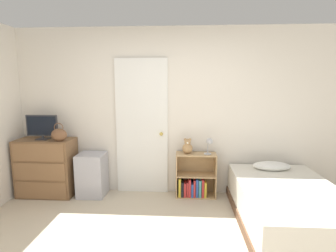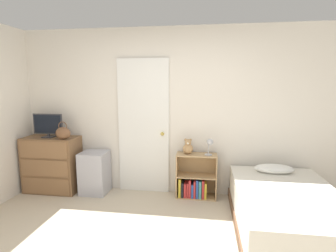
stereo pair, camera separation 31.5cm
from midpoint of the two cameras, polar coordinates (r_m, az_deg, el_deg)
The scene contains 10 objects.
wall_back at distance 4.06m, azimuth -2.79°, elevation 3.00°, with size 10.00×0.06×2.55m.
door_closed at distance 4.09m, azimuth -7.90°, elevation -0.28°, with size 0.80×0.09×2.09m.
dresser at distance 4.55m, azimuth -26.72°, elevation -8.05°, with size 0.84×0.44×0.88m.
tv at distance 4.43m, azimuth -27.61°, elevation -0.15°, with size 0.48×0.16×0.37m.
handbag at distance 4.20m, azimuth -24.65°, elevation -1.73°, with size 0.23×0.13×0.27m.
storage_bin at distance 4.30m, azimuth -18.24°, elevation -10.03°, with size 0.40×0.39×0.66m.
bookshelf at distance 4.10m, azimuth 3.46°, elevation -11.83°, with size 0.60×0.27×0.67m.
teddy_bear at distance 3.94m, azimuth 1.97°, elevation -4.60°, with size 0.15×0.15×0.23m.
desk_lamp at distance 3.89m, azimuth 6.67°, elevation -3.73°, with size 0.12×0.12×0.25m.
bed at distance 3.56m, azimuth 22.32°, elevation -15.84°, with size 1.18×1.85×0.60m.
Camera 1 is at (0.28, -2.05, 1.71)m, focal length 28.00 mm.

